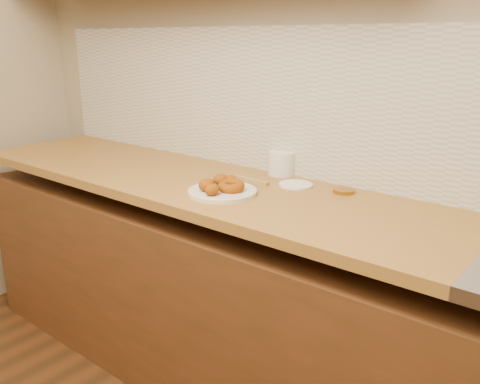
# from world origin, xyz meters

# --- Properties ---
(wall_back) EXTENTS (4.00, 0.02, 2.70)m
(wall_back) POSITION_xyz_m (0.00, 2.00, 1.35)
(wall_back) COLOR tan
(wall_back) RESTS_ON ground
(base_cabinet) EXTENTS (3.60, 0.60, 0.77)m
(base_cabinet) POSITION_xyz_m (0.00, 1.69, 0.39)
(base_cabinet) COLOR #582C16
(base_cabinet) RESTS_ON floor
(butcher_block) EXTENTS (2.30, 0.62, 0.04)m
(butcher_block) POSITION_xyz_m (-0.65, 1.69, 0.88)
(butcher_block) COLOR olive
(butcher_block) RESTS_ON base_cabinet
(backsplash) EXTENTS (3.60, 0.02, 0.60)m
(backsplash) POSITION_xyz_m (0.00, 1.99, 1.20)
(backsplash) COLOR beige
(backsplash) RESTS_ON wall_back
(donut_plate) EXTENTS (0.26, 0.26, 0.01)m
(donut_plate) POSITION_xyz_m (-0.39, 1.60, 0.91)
(donut_plate) COLOR beige
(donut_plate) RESTS_ON butcher_block
(ring_donut) EXTENTS (0.14, 0.14, 0.04)m
(ring_donut) POSITION_xyz_m (-0.36, 1.61, 0.93)
(ring_donut) COLOR #844A0C
(ring_donut) RESTS_ON donut_plate
(fried_dough_chunks) EXTENTS (0.13, 0.20, 0.05)m
(fried_dough_chunks) POSITION_xyz_m (-0.42, 1.59, 0.94)
(fried_dough_chunks) COLOR #844A0C
(fried_dough_chunks) RESTS_ON donut_plate
(plastic_tub) EXTENTS (0.13, 0.13, 0.10)m
(plastic_tub) POSITION_xyz_m (-0.38, 1.97, 0.95)
(plastic_tub) COLOR silver
(plastic_tub) RESTS_ON butcher_block
(tub_lid) EXTENTS (0.15, 0.15, 0.01)m
(tub_lid) POSITION_xyz_m (-0.24, 1.86, 0.90)
(tub_lid) COLOR white
(tub_lid) RESTS_ON butcher_block
(brass_jar_lid) EXTENTS (0.08, 0.08, 0.01)m
(brass_jar_lid) POSITION_xyz_m (-0.05, 1.89, 0.91)
(brass_jar_lid) COLOR #AC752B
(brass_jar_lid) RESTS_ON butcher_block
(wooden_utensil) EXTENTS (0.17, 0.03, 0.01)m
(wooden_utensil) POSITION_xyz_m (-0.41, 1.80, 0.91)
(wooden_utensil) COLOR olive
(wooden_utensil) RESTS_ON butcher_block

